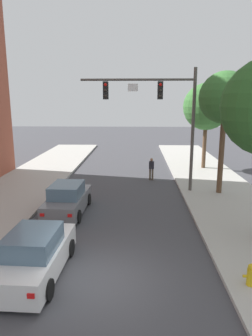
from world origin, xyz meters
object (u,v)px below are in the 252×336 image
(traffic_signal_mast, at_px, (161,107))
(street_tree_second, at_px, (225,99))
(street_tree_third, at_px, (207,107))
(fire_hydrant, at_px, (251,275))
(car_following_white, at_px, (35,255))
(car_lead_grey, at_px, (68,200))
(pedestrian_crossing_road, at_px, (151,168))

(traffic_signal_mast, distance_m, street_tree_second, 3.72)
(street_tree_third, bearing_deg, fire_hydrant, -97.06)
(car_following_white, bearing_deg, car_lead_grey, 92.25)
(fire_hydrant, bearing_deg, pedestrian_crossing_road, 100.57)
(traffic_signal_mast, distance_m, pedestrian_crossing_road, 5.37)
(street_tree_second, relative_size, street_tree_third, 1.04)
(car_following_white, distance_m, street_tree_third, 19.27)
(car_following_white, xyz_separation_m, street_tree_third, (8.98, 16.45, 4.51))
(car_lead_grey, height_order, car_following_white, same)
(traffic_signal_mast, xyz_separation_m, car_lead_grey, (-5.00, -3.93, -4.64))
(traffic_signal_mast, xyz_separation_m, pedestrian_crossing_road, (-0.38, 3.00, -4.45))
(car_lead_grey, xyz_separation_m, fire_hydrant, (7.10, -6.32, -0.22))
(street_tree_third, bearing_deg, pedestrian_crossing_road, -140.58)
(car_following_white, height_order, pedestrian_crossing_road, pedestrian_crossing_road)
(street_tree_third, bearing_deg, street_tree_second, -94.28)
(pedestrian_crossing_road, xyz_separation_m, fire_hydrant, (2.47, -13.25, -0.41))
(traffic_signal_mast, height_order, street_tree_second, traffic_signal_mast)
(fire_hydrant, xyz_separation_m, street_tree_second, (1.57, 9.81, 5.34))
(pedestrian_crossing_road, distance_m, street_tree_third, 7.33)
(pedestrian_crossing_road, bearing_deg, car_lead_grey, -123.75)
(traffic_signal_mast, height_order, pedestrian_crossing_road, traffic_signal_mast)
(car_lead_grey, xyz_separation_m, street_tree_second, (8.67, 3.49, 5.12))
(traffic_signal_mast, xyz_separation_m, street_tree_second, (3.67, -0.44, 0.49))
(car_following_white, height_order, street_tree_second, street_tree_second)
(car_lead_grey, distance_m, street_tree_third, 14.81)
(traffic_signal_mast, xyz_separation_m, street_tree_third, (4.20, 6.76, -0.13))
(traffic_signal_mast, distance_m, car_following_white, 11.75)
(car_lead_grey, relative_size, car_following_white, 1.00)
(pedestrian_crossing_road, relative_size, street_tree_second, 0.23)
(street_tree_second, bearing_deg, car_following_white, -132.40)
(traffic_signal_mast, xyz_separation_m, car_following_white, (-4.78, -9.69, -4.64))
(car_following_white, relative_size, street_tree_third, 0.61)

